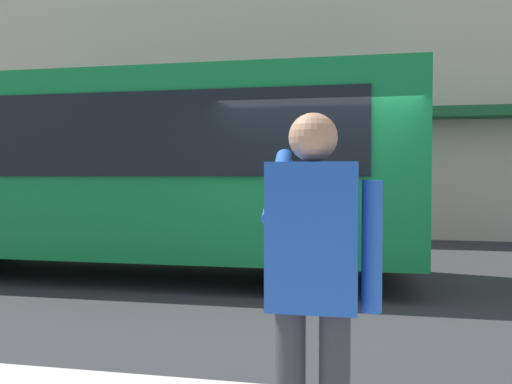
# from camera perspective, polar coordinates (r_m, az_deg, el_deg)

# --- Properties ---
(ground_plane) EXTENTS (60.00, 60.00, 0.00)m
(ground_plane) POSITION_cam_1_polar(r_m,az_deg,el_deg) (7.25, 6.74, -10.69)
(ground_plane) COLOR #2B2B2D
(red_bus) EXTENTS (9.05, 2.54, 3.08)m
(red_bus) POSITION_cam_1_polar(r_m,az_deg,el_deg) (8.67, -14.20, 2.53)
(red_bus) COLOR #0F7238
(red_bus) RESTS_ON ground_plane
(pedestrian_photographer) EXTENTS (0.53, 0.52, 1.70)m
(pedestrian_photographer) POSITION_cam_1_polar(r_m,az_deg,el_deg) (2.46, 6.12, -8.31)
(pedestrian_photographer) COLOR #2D2D33
(pedestrian_photographer) RESTS_ON sidewalk_curb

